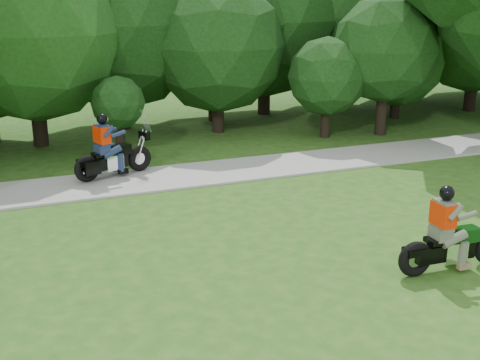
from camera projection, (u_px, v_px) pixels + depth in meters
ground at (381, 303)px, 9.80m from camera, size 100.00×100.00×0.00m
walkway at (217, 172)px, 16.90m from camera, size 60.00×2.20×0.06m
tree_line at (179, 25)px, 22.14m from camera, size 40.67×12.43×7.69m
chopper_motorcycle at (449, 240)px, 10.76m from camera, size 2.29×0.61×1.64m
touring_motorcycle at (109, 154)px, 16.12m from camera, size 2.26×1.22×1.77m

